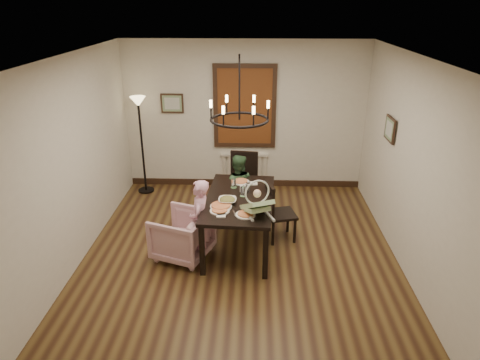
# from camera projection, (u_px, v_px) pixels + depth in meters

# --- Properties ---
(room_shell) EXTENTS (4.51, 5.00, 2.81)m
(room_shell) POSITION_uv_depth(u_px,v_px,m) (241.00, 155.00, 6.05)
(room_shell) COLOR brown
(room_shell) RESTS_ON ground
(dining_table) EXTENTS (1.06, 1.76, 0.80)m
(dining_table) POSITION_uv_depth(u_px,v_px,m) (239.00, 203.00, 6.20)
(dining_table) COLOR black
(dining_table) RESTS_ON room_shell
(chair_far) EXTENTS (0.52, 0.52, 1.07)m
(chair_far) POSITION_uv_depth(u_px,v_px,m) (242.00, 185.00, 7.25)
(chair_far) COLOR black
(chair_far) RESTS_ON room_shell
(chair_right) EXTENTS (0.51, 0.51, 0.95)m
(chair_right) POSITION_uv_depth(u_px,v_px,m) (281.00, 211.00, 6.48)
(chair_right) COLOR black
(chair_right) RESTS_ON room_shell
(armchair) EXTENTS (0.95, 0.94, 0.68)m
(armchair) POSITION_uv_depth(u_px,v_px,m) (182.00, 235.00, 6.08)
(armchair) COLOR #C596AC
(armchair) RESTS_ON room_shell
(elderly_woman) EXTENTS (0.26, 0.38, 1.00)m
(elderly_woman) POSITION_uv_depth(u_px,v_px,m) (200.00, 227.00, 5.96)
(elderly_woman) COLOR #E09EB9
(elderly_woman) RESTS_ON room_shell
(seated_man) EXTENTS (0.47, 0.38, 0.95)m
(seated_man) POSITION_uv_depth(u_px,v_px,m) (237.00, 193.00, 7.06)
(seated_man) COLOR #345835
(seated_man) RESTS_ON room_shell
(baby_bouncer) EXTENTS (0.53, 0.60, 0.33)m
(baby_bouncer) POSITION_uv_depth(u_px,v_px,m) (257.00, 203.00, 5.62)
(baby_bouncer) COLOR #AFD693
(baby_bouncer) RESTS_ON dining_table
(salad_bowl) EXTENTS (0.31, 0.31, 0.08)m
(salad_bowl) POSITION_uv_depth(u_px,v_px,m) (227.00, 200.00, 5.99)
(salad_bowl) COLOR white
(salad_bowl) RESTS_ON dining_table
(pizza_platter) EXTENTS (0.30, 0.30, 0.04)m
(pizza_platter) POSITION_uv_depth(u_px,v_px,m) (221.00, 206.00, 5.87)
(pizza_platter) COLOR tan
(pizza_platter) RESTS_ON dining_table
(drinking_glass) EXTENTS (0.06, 0.06, 0.13)m
(drinking_glass) POSITION_uv_depth(u_px,v_px,m) (243.00, 191.00, 6.21)
(drinking_glass) COLOR silver
(drinking_glass) RESTS_ON dining_table
(window_blinds) EXTENTS (1.00, 0.03, 1.40)m
(window_blinds) POSITION_uv_depth(u_px,v_px,m) (245.00, 107.00, 7.90)
(window_blinds) COLOR brown
(window_blinds) RESTS_ON room_shell
(radiator) EXTENTS (0.92, 0.12, 0.62)m
(radiator) POSITION_uv_depth(u_px,v_px,m) (244.00, 169.00, 8.40)
(radiator) COLOR silver
(radiator) RESTS_ON room_shell
(picture_back) EXTENTS (0.42, 0.03, 0.36)m
(picture_back) POSITION_uv_depth(u_px,v_px,m) (172.00, 103.00, 7.93)
(picture_back) COLOR black
(picture_back) RESTS_ON room_shell
(picture_right) EXTENTS (0.03, 0.42, 0.36)m
(picture_right) POSITION_uv_depth(u_px,v_px,m) (390.00, 129.00, 6.37)
(picture_right) COLOR black
(picture_right) RESTS_ON room_shell
(floor_lamp) EXTENTS (0.30, 0.30, 1.80)m
(floor_lamp) POSITION_uv_depth(u_px,v_px,m) (142.00, 147.00, 7.95)
(floor_lamp) COLOR black
(floor_lamp) RESTS_ON room_shell
(chandelier) EXTENTS (0.80, 0.80, 0.04)m
(chandelier) POSITION_uv_depth(u_px,v_px,m) (239.00, 120.00, 5.72)
(chandelier) COLOR black
(chandelier) RESTS_ON room_shell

